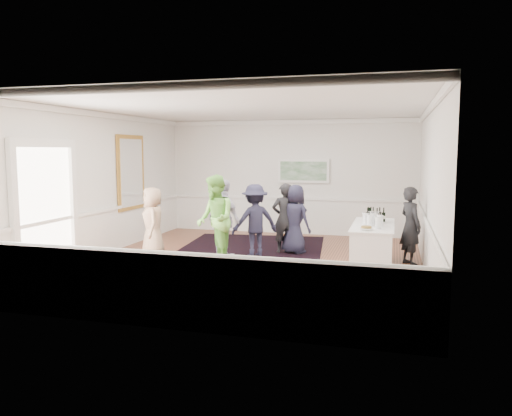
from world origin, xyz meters
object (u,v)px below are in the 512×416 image
(guest_tan, at_px, (153,222))
(guest_green, at_px, (215,220))
(bartender, at_px, (410,226))
(guest_dark_b, at_px, (284,218))
(guest_navy, at_px, (295,219))
(guest_dark_a, at_px, (255,221))
(guest_lilac, at_px, (224,219))
(serving_table, at_px, (373,245))
(nut_bowl, at_px, (366,228))
(ice_bucket, at_px, (374,217))

(guest_tan, bearing_deg, guest_green, 50.24)
(bartender, distance_m, guest_dark_b, 2.78)
(guest_dark_b, height_order, guest_navy, guest_dark_b)
(guest_dark_a, bearing_deg, bartender, 146.85)
(bartender, height_order, guest_tan, bartender)
(guest_navy, bearing_deg, guest_lilac, 63.51)
(serving_table, xyz_separation_m, guest_dark_a, (-2.56, 0.32, 0.37))
(serving_table, height_order, guest_navy, guest_navy)
(bartender, height_order, guest_dark_b, bartender)
(guest_green, distance_m, nut_bowl, 3.06)
(serving_table, height_order, guest_dark_a, guest_dark_a)
(bartender, bearing_deg, guest_lilac, 66.40)
(bartender, distance_m, ice_bucket, 0.77)
(guest_dark_a, bearing_deg, guest_lilac, 1.39)
(ice_bucket, bearing_deg, guest_dark_b, 161.72)
(guest_navy, relative_size, ice_bucket, 6.07)
(guest_green, relative_size, guest_navy, 1.17)
(guest_dark_a, xyz_separation_m, ice_bucket, (2.57, -0.11, 0.18))
(guest_navy, height_order, nut_bowl, guest_navy)
(guest_tan, xyz_separation_m, ice_bucket, (4.70, 0.58, 0.21))
(guest_green, xyz_separation_m, guest_lilac, (0.01, 0.51, -0.06))
(guest_dark_b, bearing_deg, ice_bucket, 134.93)
(guest_dark_a, distance_m, nut_bowl, 2.72)
(guest_lilac, distance_m, guest_navy, 1.68)
(guest_dark_a, height_order, guest_dark_b, guest_dark_a)
(guest_tan, relative_size, nut_bowl, 6.33)
(guest_lilac, height_order, ice_bucket, guest_lilac)
(serving_table, bearing_deg, guest_green, -169.04)
(serving_table, bearing_deg, guest_tan, -175.54)
(guest_tan, height_order, guest_dark_a, guest_dark_a)
(guest_navy, bearing_deg, serving_table, -178.93)
(guest_dark_b, relative_size, nut_bowl, 6.56)
(guest_lilac, relative_size, ice_bucket, 6.67)
(guest_dark_a, height_order, ice_bucket, guest_dark_a)
(guest_lilac, xyz_separation_m, ice_bucket, (3.14, 0.31, 0.11))
(guest_dark_b, relative_size, guest_navy, 1.02)
(ice_bucket, distance_m, nut_bowl, 1.02)
(guest_tan, xyz_separation_m, guest_dark_b, (2.68, 1.24, 0.03))
(guest_lilac, relative_size, guest_dark_a, 1.08)
(guest_navy, distance_m, ice_bucket, 1.92)
(serving_table, relative_size, guest_dark_b, 1.33)
(guest_tan, bearing_deg, guest_navy, 82.45)
(bartender, bearing_deg, guest_dark_a, 60.46)
(ice_bucket, height_order, nut_bowl, ice_bucket)
(guest_dark_a, distance_m, guest_navy, 0.97)
(guest_green, bearing_deg, guest_lilac, 144.80)
(guest_tan, relative_size, guest_green, 0.84)
(guest_tan, distance_m, guest_lilac, 1.58)
(guest_tan, relative_size, guest_dark_a, 0.96)
(guest_dark_a, bearing_deg, guest_tan, -16.98)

